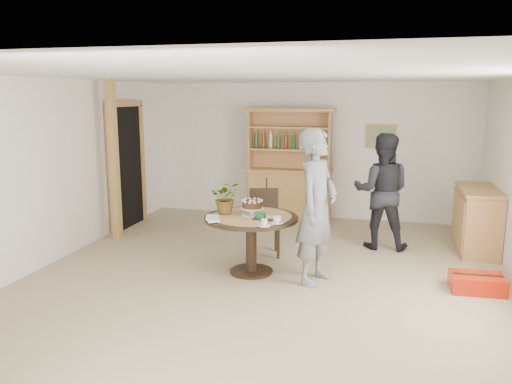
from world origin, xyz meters
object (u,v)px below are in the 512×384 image
object	(u,v)px
hutch	(290,182)
teen_boy	(317,207)
dining_table	(251,228)
dining_chair	(264,218)
sideboard	(477,220)
adult_person	(382,191)
red_suitcase	(477,283)

from	to	relation	value
hutch	teen_boy	bearing A→B (deg)	-73.52
dining_table	teen_boy	bearing A→B (deg)	-6.71
dining_table	dining_chair	bearing A→B (deg)	91.69
dining_chair	sideboard	bearing A→B (deg)	-0.94
hutch	adult_person	xyz separation A→B (m)	(1.66, -1.43, 0.18)
dining_table	adult_person	size ratio (longest dim) A/B	0.69
hutch	dining_chair	xyz separation A→B (m)	(0.04, -2.15, -0.15)
hutch	adult_person	distance (m)	2.20
teen_boy	adult_person	bearing A→B (deg)	-6.71
sideboard	hutch	bearing A→B (deg)	157.79
dining_chair	red_suitcase	xyz separation A→B (m)	(2.76, -0.78, -0.43)
dining_table	teen_boy	distance (m)	0.92
teen_boy	hutch	bearing A→B (deg)	34.29
dining_table	red_suitcase	distance (m)	2.79
sideboard	red_suitcase	size ratio (longest dim) A/B	2.04
dining_chair	red_suitcase	size ratio (longest dim) A/B	1.53
dining_table	adult_person	xyz separation A→B (m)	(1.60, 1.54, 0.26)
adult_person	teen_boy	bearing A→B (deg)	66.48
hutch	dining_chair	size ratio (longest dim) A/B	2.16
hutch	sideboard	bearing A→B (deg)	-22.21
hutch	teen_boy	distance (m)	3.22
adult_person	dining_table	bearing A→B (deg)	44.97
teen_boy	dining_chair	bearing A→B (deg)	61.17
sideboard	red_suitcase	world-z (taller)	sideboard
dining_chair	hutch	bearing A→B (deg)	73.18
sideboard	teen_boy	size ratio (longest dim) A/B	0.67
dining_chair	red_suitcase	distance (m)	2.90
sideboard	adult_person	size ratio (longest dim) A/B	0.73
hutch	dining_table	bearing A→B (deg)	-88.84
sideboard	adult_person	distance (m)	1.45
sideboard	teen_boy	world-z (taller)	teen_boy
sideboard	dining_table	size ratio (longest dim) A/B	1.05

